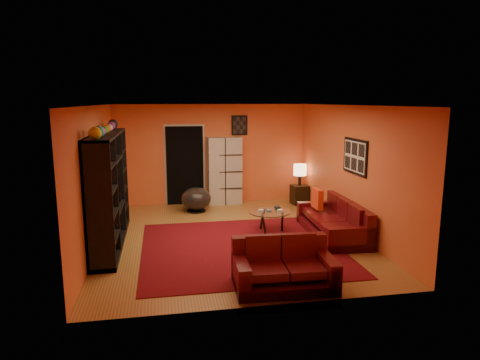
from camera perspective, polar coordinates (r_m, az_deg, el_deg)
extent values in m
plane|color=brown|center=(8.66, -1.42, -7.54)|extent=(6.00, 6.00, 0.00)
plane|color=white|center=(8.24, -1.51, 9.93)|extent=(6.00, 6.00, 0.00)
plane|color=#E15F31|center=(11.29, -3.85, 3.46)|extent=(6.00, 0.00, 6.00)
plane|color=#E15F31|center=(5.47, 3.47, -4.17)|extent=(6.00, 0.00, 6.00)
plane|color=#E15F31|center=(8.34, -18.68, 0.41)|extent=(0.00, 6.00, 6.00)
plane|color=#E15F31|center=(9.08, 14.33, 1.42)|extent=(0.00, 6.00, 6.00)
cube|color=#4F0910|center=(8.02, 0.09, -8.98)|extent=(3.60, 3.60, 0.01)
cube|color=black|center=(11.23, -7.36, 1.92)|extent=(0.95, 0.10, 2.04)
cube|color=black|center=(8.76, 15.11, 3.04)|extent=(0.03, 1.00, 0.70)
cube|color=black|center=(11.32, -0.08, 7.31)|extent=(0.42, 0.03, 0.52)
cube|color=black|center=(8.36, -17.06, -1.23)|extent=(0.45, 3.00, 2.10)
imported|color=black|center=(8.36, -16.69, -1.78)|extent=(0.86, 0.11, 0.50)
cube|color=#47090F|center=(8.89, 12.12, -6.22)|extent=(1.00, 2.21, 0.32)
cube|color=#47090F|center=(8.94, 14.32, -4.45)|extent=(0.30, 2.17, 0.85)
cube|color=#47090F|center=(7.96, 14.53, -7.18)|extent=(0.89, 0.23, 0.62)
cube|color=#47090F|center=(9.76, 10.23, -3.73)|extent=(0.89, 0.23, 0.62)
cube|color=#47090F|center=(8.25, 13.32, -5.34)|extent=(0.70, 0.62, 0.12)
cube|color=#47090F|center=(8.79, 11.95, -4.30)|extent=(0.70, 0.62, 0.12)
cube|color=#47090F|center=(9.34, 10.74, -3.37)|extent=(0.70, 0.62, 0.12)
cube|color=#47090F|center=(6.40, 5.87, -12.77)|extent=(1.48, 0.93, 0.32)
cube|color=#47090F|center=(6.61, 5.22, -9.51)|extent=(1.45, 0.25, 0.85)
cube|color=#47090F|center=(6.51, 11.40, -11.08)|extent=(0.22, 0.87, 0.62)
cube|color=#47090F|center=(6.23, 0.13, -11.88)|extent=(0.22, 0.87, 0.62)
cube|color=#47090F|center=(6.32, 8.44, -10.13)|extent=(0.55, 0.67, 0.12)
cube|color=#47090F|center=(6.19, 3.54, -10.46)|extent=(0.55, 0.67, 0.12)
cube|color=red|center=(9.27, 10.26, -2.46)|extent=(0.12, 0.42, 0.42)
cylinder|color=silver|center=(8.85, 3.97, -4.27)|extent=(0.86, 0.86, 0.02)
cylinder|color=black|center=(8.93, 5.65, -5.58)|extent=(0.05, 0.05, 0.41)
cylinder|color=black|center=(9.11, 2.98, -5.22)|extent=(0.05, 0.05, 0.41)
cylinder|color=black|center=(8.67, 3.21, -6.04)|extent=(0.05, 0.05, 0.41)
cube|color=#B9B2AB|center=(11.20, -2.09, 1.23)|extent=(0.90, 0.44, 1.75)
cylinder|color=black|center=(10.60, -5.83, -4.09)|extent=(0.44, 0.44, 0.03)
cylinder|color=black|center=(10.58, -5.84, -3.67)|extent=(0.06, 0.06, 0.15)
ellipsoid|color=#403939|center=(10.53, -5.86, -2.49)|extent=(0.73, 0.73, 0.55)
cube|color=black|center=(11.37, 7.92, -1.94)|extent=(0.43, 0.43, 0.50)
cylinder|color=black|center=(11.29, 7.97, -0.04)|extent=(0.08, 0.08, 0.27)
cylinder|color=#FFCC8C|center=(11.25, 8.00, 1.36)|extent=(0.33, 0.33, 0.29)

